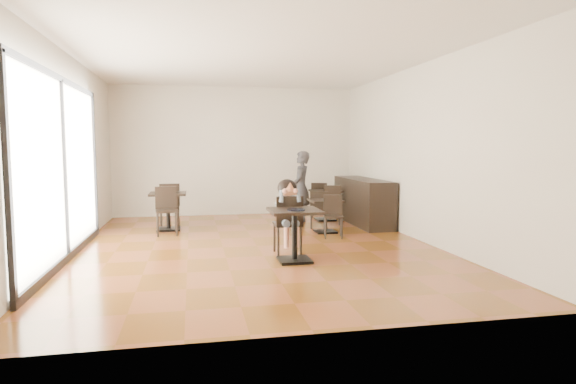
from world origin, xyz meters
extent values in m
cube|color=brown|center=(0.00, 0.00, 0.00)|extent=(6.00, 8.00, 0.01)
cube|color=silver|center=(0.00, 0.00, 3.20)|extent=(6.00, 8.00, 0.01)
cube|color=beige|center=(0.00, 4.00, 1.60)|extent=(6.00, 0.01, 3.20)
cube|color=beige|center=(0.00, -4.00, 1.60)|extent=(6.00, 0.01, 3.20)
cube|color=beige|center=(-3.00, 0.00, 1.60)|extent=(0.01, 8.00, 3.20)
cube|color=beige|center=(3.00, 0.00, 1.60)|extent=(0.01, 8.00, 3.20)
cube|color=white|center=(-2.97, -0.50, 1.40)|extent=(0.04, 4.50, 2.60)
cylinder|color=black|center=(0.40, -1.32, 0.79)|extent=(0.27, 0.27, 0.02)
imported|color=#323136|center=(1.30, 2.29, 0.81)|extent=(0.55, 0.68, 1.62)
cube|color=black|center=(2.65, 2.00, 0.50)|extent=(0.60, 2.40, 1.00)
camera|label=1|loc=(-1.07, -8.14, 1.72)|focal=30.00mm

